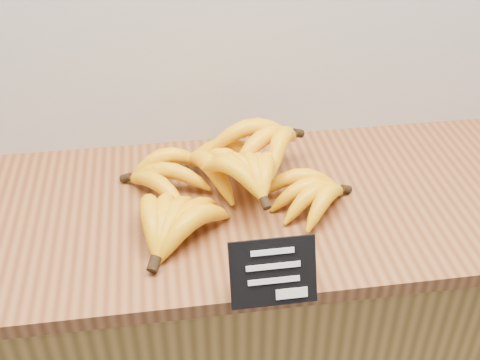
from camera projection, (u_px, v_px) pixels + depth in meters
name	position (u px, v px, depth m)	size (l,w,h in m)	color
counter	(237.00, 354.00, 1.50)	(1.44, 0.50, 0.90)	#A27634
counter_top	(236.00, 208.00, 1.23)	(1.58, 0.54, 0.03)	brown
chalkboard_sign	(273.00, 273.00, 0.98)	(0.14, 0.01, 0.11)	black
banana_pile	(227.00, 177.00, 1.21)	(0.50, 0.41, 0.12)	#E9A909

